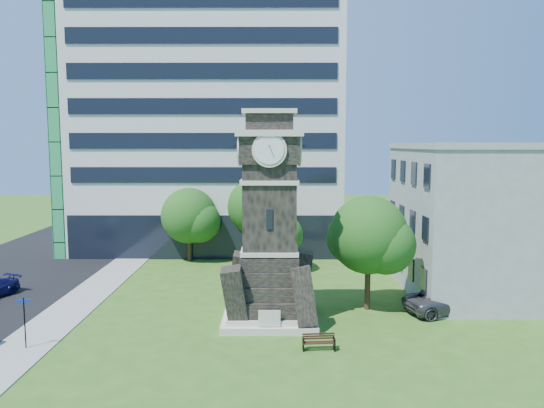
{
  "coord_description": "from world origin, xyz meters",
  "views": [
    {
      "loc": [
        3.25,
        -28.31,
        10.3
      ],
      "look_at": [
        3.12,
        7.15,
        6.3
      ],
      "focal_mm": 35.0,
      "sensor_mm": 36.0,
      "label": 1
    }
  ],
  "objects_px": {
    "clock_tower": "(270,231)",
    "street_sign": "(24,317)",
    "park_bench": "(319,341)",
    "car_east_lot": "(448,301)"
  },
  "relations": [
    {
      "from": "clock_tower",
      "to": "park_bench",
      "type": "height_order",
      "value": "clock_tower"
    },
    {
      "from": "clock_tower",
      "to": "street_sign",
      "type": "height_order",
      "value": "clock_tower"
    },
    {
      "from": "car_east_lot",
      "to": "park_bench",
      "type": "height_order",
      "value": "car_east_lot"
    },
    {
      "from": "car_east_lot",
      "to": "street_sign",
      "type": "xyz_separation_m",
      "value": [
        -23.18,
        -5.82,
        0.93
      ]
    },
    {
      "from": "park_bench",
      "to": "car_east_lot",
      "type": "bearing_deg",
      "value": 30.16
    },
    {
      "from": "car_east_lot",
      "to": "street_sign",
      "type": "bearing_deg",
      "value": 88.29
    },
    {
      "from": "clock_tower",
      "to": "car_east_lot",
      "type": "height_order",
      "value": "clock_tower"
    },
    {
      "from": "clock_tower",
      "to": "street_sign",
      "type": "bearing_deg",
      "value": -159.63
    },
    {
      "from": "clock_tower",
      "to": "street_sign",
      "type": "xyz_separation_m",
      "value": [
        -12.3,
        -4.57,
        -3.62
      ]
    },
    {
      "from": "car_east_lot",
      "to": "street_sign",
      "type": "height_order",
      "value": "street_sign"
    }
  ]
}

